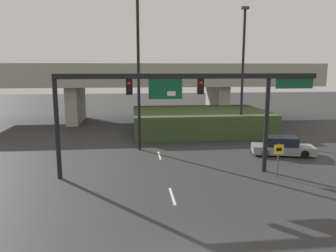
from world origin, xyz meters
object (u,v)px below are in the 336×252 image
object	(u,v)px
parked_sedan_near_right	(282,147)
signal_gantry	(183,93)
highway_light_pole_far	(243,71)
highway_light_pole_near	(138,38)
speed_limit_sign	(278,156)

from	to	relation	value
parked_sedan_near_right	signal_gantry	bearing A→B (deg)	-142.32
parked_sedan_near_right	highway_light_pole_far	bearing A→B (deg)	113.80
signal_gantry	highway_light_pole_near	xyz separation A→B (m)	(-2.56, 6.76, 3.88)
signal_gantry	highway_light_pole_near	size ratio (longest dim) A/B	0.94
highway_light_pole_near	highway_light_pole_far	size ratio (longest dim) A/B	1.41
speed_limit_sign	highway_light_pole_far	xyz separation A→B (m)	(1.50, 11.64, 5.12)
speed_limit_sign	highway_light_pole_near	distance (m)	13.94
signal_gantry	highway_light_pole_near	distance (m)	8.21
speed_limit_sign	parked_sedan_near_right	xyz separation A→B (m)	(2.68, 5.10, -0.73)
highway_light_pole_far	signal_gantry	bearing A→B (deg)	-125.32
highway_light_pole_near	highway_light_pole_far	world-z (taller)	highway_light_pole_near
speed_limit_sign	highway_light_pole_far	world-z (taller)	highway_light_pole_far
signal_gantry	highway_light_pole_far	size ratio (longest dim) A/B	1.33
highway_light_pole_far	parked_sedan_near_right	bearing A→B (deg)	-79.76
signal_gantry	highway_light_pole_far	distance (m)	12.77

